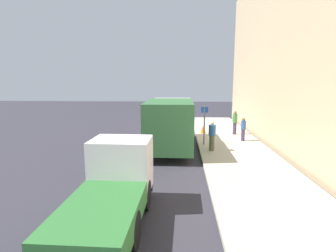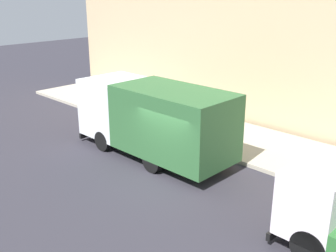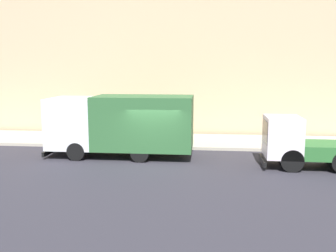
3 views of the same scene
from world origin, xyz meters
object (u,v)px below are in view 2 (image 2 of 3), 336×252
pedestrian_standing (197,103)px  pedestrian_third (209,123)px  pedestrian_walking (165,94)px  traffic_cone_orange (130,113)px  street_sign_post (179,106)px  large_utility_truck (153,117)px

pedestrian_standing → pedestrian_third: pedestrian_third is taller
pedestrian_walking → pedestrian_third: bearing=177.4°
traffic_cone_orange → street_sign_post: bearing=-93.8°
large_utility_truck → street_sign_post: 2.16m
pedestrian_third → traffic_cone_orange: (-0.08, 5.21, -0.60)m
pedestrian_walking → large_utility_truck: bearing=151.9°
traffic_cone_orange → street_sign_post: (-0.25, -3.73, 1.16)m
pedestrian_walking → street_sign_post: 4.31m
pedestrian_third → street_sign_post: street_sign_post is taller
traffic_cone_orange → large_utility_truck: bearing=-119.0°
street_sign_post → traffic_cone_orange: bearing=86.2°
pedestrian_walking → traffic_cone_orange: bearing=104.3°
pedestrian_standing → street_sign_post: 3.04m
large_utility_truck → pedestrian_standing: large_utility_truck is taller
large_utility_truck → pedestrian_third: size_ratio=4.22×
pedestrian_walking → pedestrian_standing: (0.13, -2.19, -0.11)m
pedestrian_third → pedestrian_standing: bearing=-1.3°
pedestrian_standing → large_utility_truck: bearing=70.7°
pedestrian_standing → pedestrian_third: size_ratio=0.92×
pedestrian_standing → pedestrian_walking: bearing=-35.4°
pedestrian_walking → street_sign_post: street_sign_post is taller
large_utility_truck → pedestrian_walking: size_ratio=4.07×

